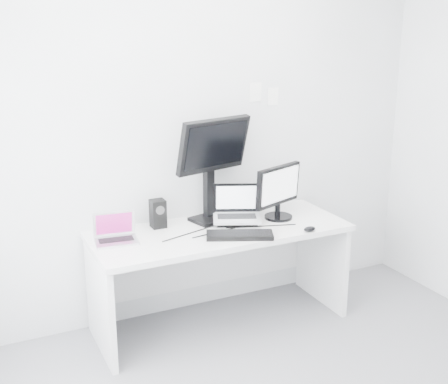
% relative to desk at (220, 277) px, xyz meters
% --- Properties ---
extents(back_wall, '(3.60, 0.00, 3.60)m').
position_rel_desk_xyz_m(back_wall, '(0.00, 0.35, 0.99)').
color(back_wall, silver).
rests_on(back_wall, ground).
extents(desk, '(1.80, 0.70, 0.73)m').
position_rel_desk_xyz_m(desk, '(0.00, 0.00, 0.00)').
color(desk, white).
rests_on(desk, ground).
extents(macbook, '(0.30, 0.24, 0.21)m').
position_rel_desk_xyz_m(macbook, '(-0.73, 0.05, 0.47)').
color(macbook, silver).
rests_on(macbook, desk).
extents(speaker, '(0.13, 0.13, 0.20)m').
position_rel_desk_xyz_m(speaker, '(-0.38, 0.22, 0.46)').
color(speaker, black).
rests_on(speaker, desk).
extents(dell_laptop, '(0.41, 0.37, 0.28)m').
position_rel_desk_xyz_m(dell_laptop, '(0.16, 0.05, 0.50)').
color(dell_laptop, silver).
rests_on(dell_laptop, desk).
extents(rear_monitor, '(0.60, 0.35, 0.77)m').
position_rel_desk_xyz_m(rear_monitor, '(0.03, 0.20, 0.75)').
color(rear_monitor, black).
rests_on(rear_monitor, desk).
extents(samsung_monitor, '(0.49, 0.35, 0.41)m').
position_rel_desk_xyz_m(samsung_monitor, '(0.48, 0.02, 0.57)').
color(samsung_monitor, black).
rests_on(samsung_monitor, desk).
extents(keyboard, '(0.47, 0.32, 0.03)m').
position_rel_desk_xyz_m(keyboard, '(0.05, -0.21, 0.38)').
color(keyboard, black).
rests_on(keyboard, desk).
extents(mouse, '(0.11, 0.09, 0.03)m').
position_rel_desk_xyz_m(mouse, '(0.54, -0.31, 0.38)').
color(mouse, black).
rests_on(mouse, desk).
extents(wall_note_0, '(0.10, 0.00, 0.14)m').
position_rel_desk_xyz_m(wall_note_0, '(0.45, 0.34, 1.26)').
color(wall_note_0, white).
rests_on(wall_note_0, back_wall).
extents(wall_note_1, '(0.09, 0.00, 0.13)m').
position_rel_desk_xyz_m(wall_note_1, '(0.60, 0.34, 1.22)').
color(wall_note_1, white).
rests_on(wall_note_1, back_wall).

